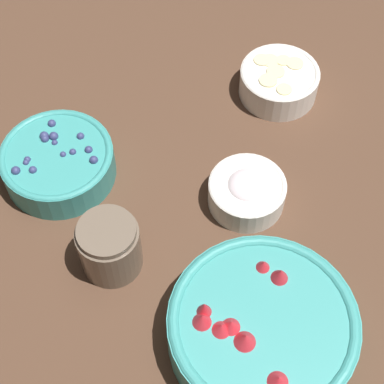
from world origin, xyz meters
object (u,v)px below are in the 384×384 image
object	(u,v)px
bowl_strawberries	(262,328)
jar_chocolate	(110,249)
bowl_blueberries	(58,161)
bowl_bananas	(279,80)
bowl_cream	(247,191)

from	to	relation	value
bowl_strawberries	jar_chocolate	size ratio (longest dim) A/B	2.69
bowl_strawberries	bowl_blueberries	distance (m)	0.42
bowl_bananas	bowl_cream	bearing A→B (deg)	52.57
bowl_cream	jar_chocolate	distance (m)	0.23
bowl_blueberries	bowl_cream	bearing A→B (deg)	148.54
jar_chocolate	bowl_bananas	bearing A→B (deg)	-149.76
bowl_strawberries	jar_chocolate	world-z (taller)	jar_chocolate
bowl_bananas	bowl_cream	distance (m)	0.24
bowl_bananas	jar_chocolate	distance (m)	0.44
bowl_strawberries	bowl_cream	xyz separation A→B (m)	(-0.08, -0.22, -0.01)
bowl_blueberries	bowl_cream	world-z (taller)	bowl_blueberries
bowl_strawberries	jar_chocolate	distance (m)	0.25
bowl_strawberries	bowl_bananas	world-z (taller)	bowl_strawberries
bowl_strawberries	bowl_blueberries	world-z (taller)	bowl_strawberries
bowl_bananas	jar_chocolate	size ratio (longest dim) A/B	1.45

